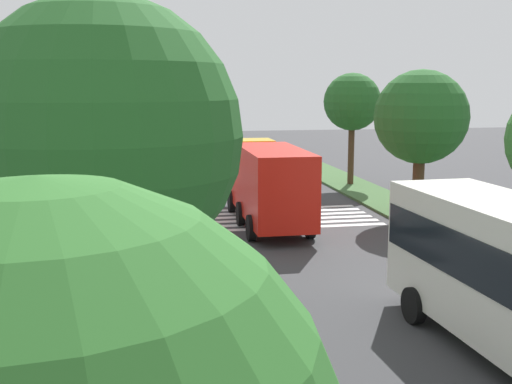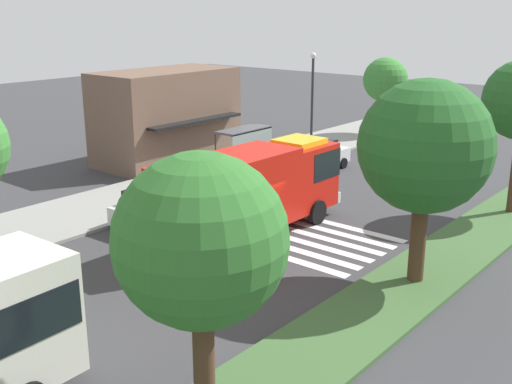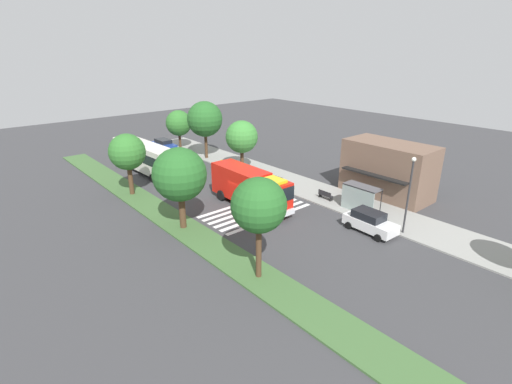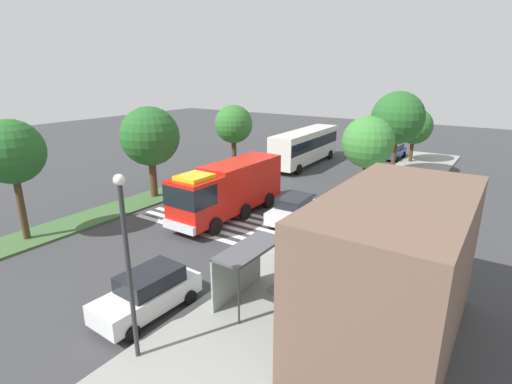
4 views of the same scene
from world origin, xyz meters
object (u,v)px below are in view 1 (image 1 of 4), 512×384
Objects in this scene: parked_car_mid at (179,215)px; street_lamp at (136,123)px; fire_truck at (266,179)px; bench_near_shelter at (119,201)px; parked_car_east at (167,174)px; median_tree_center at (352,102)px; sidewalk_tree_west at (104,137)px; bus_stop_shelter at (120,166)px; fire_hydrant at (141,323)px; median_tree_west at (421,118)px; sidewalk_tree_center at (119,152)px; sidewalk_tree_east at (131,114)px.

street_lamp reaches higher than parked_car_mid.
fire_truck reaches higher than bench_near_shelter.
median_tree_center is at bearing -92.13° from parked_car_east.
bench_near_shelter is 0.20× the size of sidewalk_tree_west.
bus_stop_shelter is 0.45× the size of sidewalk_tree_west.
bench_near_shelter is 21.60m from sidewalk_tree_west.
fire_hydrant is at bearing 168.91° from parked_car_mid.
median_tree_center reaches higher than street_lamp.
fire_truck is 1.48× the size of street_lamp.
median_tree_center reaches higher than bench_near_shelter.
parked_car_mid is 2.76× the size of bench_near_shelter.
parked_car_east is (12.35, 0.00, 0.05)m from parked_car_mid.
median_tree_center is (27.14, -13.88, -0.22)m from sidewalk_tree_west.
median_tree_west is (-3.81, -14.37, 4.29)m from bench_near_shelter.
fire_hydrant is (-3.71, -0.50, -3.97)m from sidewalk_tree_center.
fire_truck is 2.19× the size of parked_car_mid.
parked_car_east is at bearing -41.94° from bus_stop_shelter.
sidewalk_tree_east is at bearing 2.56° from parked_car_mid.
median_tree_center reaches higher than sidewalk_tree_east.
bench_near_shelter is 13.57m from sidewalk_tree_center.
sidewalk_tree_center is at bearing -180.00° from sidewalk_tree_east.
parked_car_mid is 14.90m from street_lamp.
median_tree_center reaches higher than bus_stop_shelter.
fire_truck is at bearing -34.01° from sidewalk_tree_center.
sidewalk_tree_center is at bearing 123.51° from median_tree_west.
street_lamp is 1.04× the size of sidewalk_tree_center.
fire_truck is 12.67m from median_tree_center.
bus_stop_shelter is 0.50× the size of median_tree_west.
sidewalk_tree_center is 16.65m from median_tree_west.
sidewalk_tree_west reaches higher than sidewalk_tree_center.
sidewalk_tree_center is at bearing -177.81° from bench_near_shelter.
street_lamp is 13.87m from median_tree_center.
median_tree_west is (-7.81, -14.38, 3.00)m from bus_stop_shelter.
street_lamp is 0.93× the size of median_tree_west.
median_tree_west is at bearing -56.49° from sidewalk_tree_center.
bench_near_shelter is at bearing 63.23° from fire_truck.
fire_truck is at bearing 142.21° from median_tree_center.
bench_near_shelter is 0.24× the size of street_lamp.
parked_car_mid reaches higher than fire_hydrant.
sidewalk_tree_west is 40.22m from sidewalk_tree_east.
parked_car_east is 23.78m from fire_hydrant.
sidewalk_tree_center is (8.02, -0.00, -1.09)m from sidewalk_tree_west.
sidewalk_tree_center is at bearing 144.03° from median_tree_center.
sidewalk_tree_center is (-7.66, 2.20, 3.58)m from parked_car_mid.
street_lamp is at bearing -177.72° from sidewalk_tree_east.
sidewalk_tree_center is at bearing 161.38° from parked_car_mid.
parked_car_east is at bearing 47.19° from median_tree_west.
sidewalk_tree_center is 23.64m from median_tree_center.
fire_truck is at bearing -69.43° from parked_car_mid.
street_lamp is at bearing -9.99° from bus_stop_shelter.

